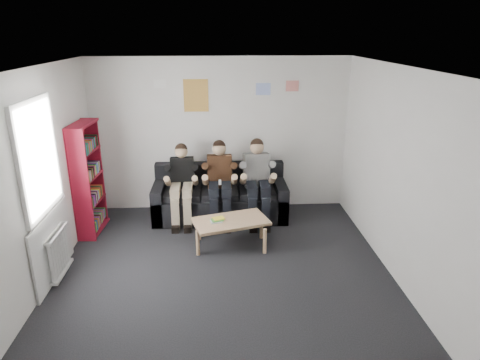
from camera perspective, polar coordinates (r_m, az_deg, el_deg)
The scene contains 14 objects.
room_shell at distance 5.19m, azimuth -2.36°, elevation -0.40°, with size 5.00×5.00×5.00m.
sofa at distance 7.50m, azimuth -2.68°, elevation -2.49°, with size 2.28×0.93×0.88m.
bookshelf at distance 7.14m, azimuth -19.54°, elevation 0.16°, with size 0.27×0.80×1.78m.
coffee_table at distance 6.41m, azimuth -1.24°, elevation -5.78°, with size 1.08×0.60×0.43m.
game_cases at distance 6.35m, azimuth -3.04°, elevation -5.33°, with size 0.20×0.18×0.04m.
person_left at distance 7.21m, azimuth -7.76°, elevation -0.59°, with size 0.40×0.85×1.33m.
person_middle at distance 7.17m, azimuth -2.71°, elevation -0.38°, with size 0.42×0.89×1.37m.
person_right at distance 7.20m, azimuth 2.35°, elevation -0.23°, with size 0.43×0.92×1.39m.
radiator at distance 6.15m, azimuth -22.96°, elevation -8.91°, with size 0.10×0.64×0.60m.
window at distance 5.91m, azimuth -24.49°, elevation -3.05°, with size 0.05×1.30×2.36m.
poster_large at distance 7.46m, azimuth -5.89°, elevation 11.14°, with size 0.42×0.01×0.55m, color #CEC648.
poster_blue at distance 7.48m, azimuth 3.11°, elevation 12.01°, with size 0.25×0.01×0.20m, color #4575EB.
poster_pink at distance 7.55m, azimuth 6.98°, elevation 12.34°, with size 0.22×0.01×0.18m, color #D041A8.
poster_sign at distance 7.48m, azimuth -10.65°, elevation 12.49°, with size 0.20×0.01×0.14m, color white.
Camera 1 is at (-0.06, -4.89, 3.11)m, focal length 32.00 mm.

